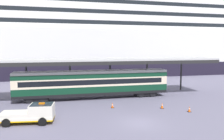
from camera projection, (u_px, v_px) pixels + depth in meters
The scene contains 8 objects.
ground_plane at pixel (140, 123), 22.19m from camera, with size 400.00×400.00×0.00m, color slate.
cruise_ship at pixel (122, 37), 69.23m from camera, with size 160.96×29.03×33.36m.
platform_canopy at pixel (93, 61), 32.89m from camera, with size 38.62×5.94×5.83m.
train_carriage at pixel (93, 83), 32.78m from camera, with size 22.13×2.81×4.11m.
service_truck at pixel (32, 113), 22.11m from camera, with size 5.41×2.74×2.02m.
traffic_cone_near at pixel (112, 105), 27.70m from camera, with size 0.36×0.36×0.67m.
traffic_cone_mid at pixel (189, 109), 25.96m from camera, with size 0.36×0.36×0.65m.
traffic_cone_far at pixel (162, 106), 27.42m from camera, with size 0.36×0.36×0.73m.
Camera 1 is at (-7.65, -20.34, 7.42)m, focal length 35.83 mm.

